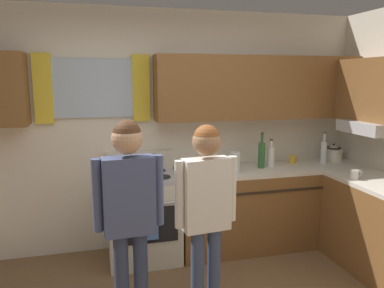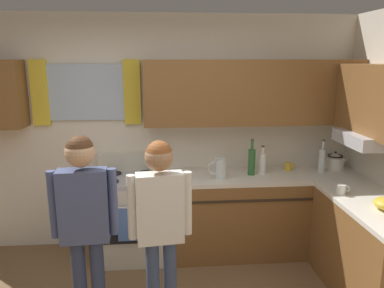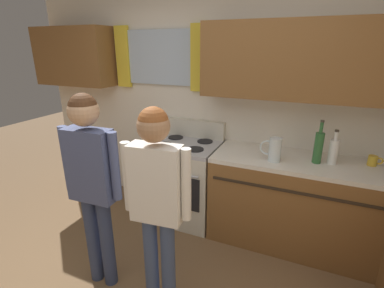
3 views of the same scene
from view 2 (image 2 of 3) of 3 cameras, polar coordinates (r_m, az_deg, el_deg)
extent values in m
cube|color=silver|center=(4.22, -6.59, 1.64)|extent=(4.60, 0.10, 2.60)
cube|color=silver|center=(4.16, -15.95, 7.65)|extent=(0.79, 0.03, 0.59)
cube|color=yellow|center=(4.27, -22.44, 7.30)|extent=(0.18, 0.04, 0.69)
cube|color=yellow|center=(4.08, -9.20, 7.89)|extent=(0.18, 0.04, 0.69)
cube|color=brown|center=(4.06, 9.44, 7.86)|extent=(2.34, 0.32, 0.69)
cube|color=brown|center=(3.82, 26.97, 5.96)|extent=(0.32, 1.40, 0.65)
cube|color=#B7B7BC|center=(3.88, 25.30, 0.67)|extent=(0.40, 0.60, 0.12)
cube|color=brown|center=(4.28, 10.63, -10.58)|extent=(2.13, 0.62, 0.86)
cube|color=silver|center=(4.12, 10.89, -4.83)|extent=(2.13, 0.62, 0.04)
cube|color=brown|center=(3.79, 26.00, -14.99)|extent=(0.62, 1.24, 0.86)
cube|color=silver|center=(3.61, 26.71, -8.63)|extent=(0.62, 1.24, 0.04)
cube|color=#2D2319|center=(3.89, 12.03, -8.48)|extent=(2.01, 0.01, 0.02)
cube|color=beige|center=(4.15, -9.40, -11.28)|extent=(0.72, 0.62, 0.86)
cube|color=black|center=(3.85, -9.80, -12.52)|extent=(0.60, 0.01, 0.36)
cylinder|color=#ADADB2|center=(3.73, -9.97, -9.64)|extent=(0.60, 0.02, 0.02)
cube|color=#ADADB2|center=(3.99, -9.64, -5.37)|extent=(0.72, 0.62, 0.04)
cube|color=beige|center=(4.21, -9.39, -2.67)|extent=(0.72, 0.08, 0.20)
cylinder|color=black|center=(3.87, -12.48, -5.67)|extent=(0.17, 0.17, 0.01)
cylinder|color=black|center=(3.84, -7.13, -5.63)|extent=(0.17, 0.17, 0.01)
cylinder|color=black|center=(4.13, -11.98, -4.47)|extent=(0.17, 0.17, 0.01)
cylinder|color=black|center=(4.10, -6.98, -4.41)|extent=(0.17, 0.17, 0.01)
cube|color=#4C72B7|center=(3.80, -9.87, -12.20)|extent=(0.20, 0.02, 0.34)
cylinder|color=#2D6633|center=(4.03, 9.18, -2.79)|extent=(0.08, 0.08, 0.28)
cylinder|color=#2D6633|center=(3.98, 9.28, -0.17)|extent=(0.03, 0.03, 0.10)
cylinder|color=#3F382D|center=(3.97, 9.31, 0.63)|extent=(0.03, 0.03, 0.02)
cylinder|color=silver|center=(4.32, 19.40, -2.44)|extent=(0.07, 0.07, 0.26)
cylinder|color=silver|center=(4.28, 19.57, -0.18)|extent=(0.03, 0.03, 0.09)
cylinder|color=#3F382D|center=(4.26, 19.63, 0.52)|extent=(0.03, 0.03, 0.02)
cylinder|color=white|center=(4.10, 10.77, -3.02)|extent=(0.08, 0.08, 0.22)
cylinder|color=white|center=(4.06, 10.86, -1.00)|extent=(0.03, 0.03, 0.08)
cylinder|color=#3F382D|center=(4.05, 10.89, -0.36)|extent=(0.03, 0.03, 0.02)
cylinder|color=gold|center=(4.30, 14.58, -3.36)|extent=(0.08, 0.08, 0.09)
torus|color=gold|center=(4.31, 15.21, -3.27)|extent=(0.06, 0.01, 0.06)
cylinder|color=white|center=(3.71, 21.99, -6.50)|extent=(0.08, 0.08, 0.09)
torus|color=white|center=(3.73, 22.72, -6.37)|extent=(0.07, 0.01, 0.07)
cylinder|color=silver|center=(4.50, 21.14, -2.77)|extent=(0.20, 0.20, 0.14)
cone|color=silver|center=(4.48, 21.24, -1.60)|extent=(0.18, 0.18, 0.05)
sphere|color=black|center=(4.47, 21.27, -1.22)|extent=(0.02, 0.02, 0.02)
cone|color=silver|center=(4.55, 22.64, -2.36)|extent=(0.09, 0.04, 0.07)
torus|color=black|center=(4.48, 21.23, -1.72)|extent=(0.17, 0.17, 0.02)
cylinder|color=silver|center=(3.86, 4.42, -3.82)|extent=(0.11, 0.11, 0.22)
torus|color=silver|center=(3.85, 3.40, -3.69)|extent=(0.14, 0.02, 0.14)
cylinder|color=#2D3856|center=(3.18, -14.22, -20.42)|extent=(0.11, 0.11, 0.79)
cylinder|color=#2D3856|center=(3.20, -16.86, -20.37)|extent=(0.11, 0.11, 0.79)
cube|color=#47517A|center=(2.88, -16.36, -9.14)|extent=(0.37, 0.17, 0.56)
cylinder|color=#47517A|center=(2.85, -12.06, -8.68)|extent=(0.07, 0.07, 0.51)
cylinder|color=#47517A|center=(2.92, -20.62, -8.74)|extent=(0.07, 0.07, 0.51)
sphere|color=tan|center=(2.76, -16.90, -1.28)|extent=(0.22, 0.22, 0.22)
sphere|color=#4C2D19|center=(2.75, -16.94, -0.74)|extent=(0.20, 0.20, 0.20)
cylinder|color=#38476B|center=(3.14, -3.39, -20.77)|extent=(0.10, 0.10, 0.76)
cylinder|color=#38476B|center=(3.13, -6.02, -20.96)|extent=(0.10, 0.10, 0.76)
cube|color=white|center=(2.82, -4.95, -9.80)|extent=(0.36, 0.19, 0.54)
cylinder|color=white|center=(2.84, -0.69, -9.12)|extent=(0.07, 0.07, 0.50)
cylinder|color=white|center=(2.80, -9.29, -9.62)|extent=(0.07, 0.07, 0.50)
sphere|color=#A87A56|center=(2.69, -5.11, -2.02)|extent=(0.21, 0.21, 0.21)
sphere|color=brown|center=(2.69, -5.12, -1.48)|extent=(0.19, 0.19, 0.19)
camera|label=1|loc=(0.83, -84.69, -16.68)|focal=34.82mm
camera|label=3|loc=(1.46, 31.30, 2.01)|focal=26.38mm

